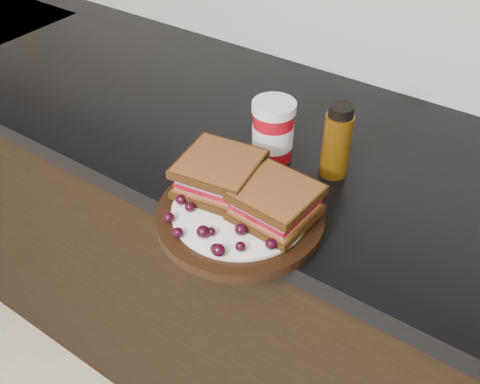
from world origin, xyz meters
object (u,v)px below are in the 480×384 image
object	(u,v)px
condiment_jar	(273,131)
plate	(240,216)
oil_bottle	(337,141)
sandwich_left	(220,174)

from	to	relation	value
condiment_jar	plate	bearing A→B (deg)	-74.40
plate	condiment_jar	bearing A→B (deg)	105.60
condiment_jar	oil_bottle	distance (m)	0.12
plate	oil_bottle	size ratio (longest dim) A/B	1.97
sandwich_left	condiment_jar	bearing A→B (deg)	77.81
condiment_jar	oil_bottle	size ratio (longest dim) A/B	0.84
plate	condiment_jar	size ratio (longest dim) A/B	2.36
plate	condiment_jar	world-z (taller)	condiment_jar
sandwich_left	condiment_jar	distance (m)	0.16
plate	sandwich_left	distance (m)	0.08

